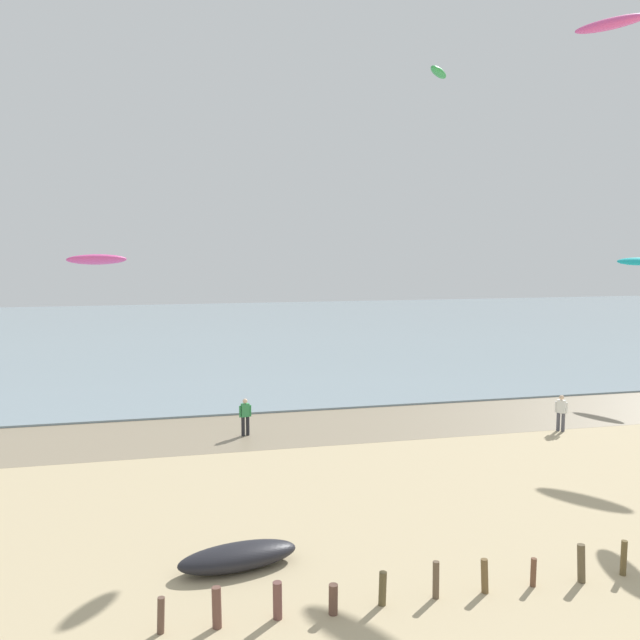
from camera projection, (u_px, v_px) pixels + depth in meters
wet_sand_strip at (233, 432)px, 30.69m from camera, size 120.00×6.25×0.01m
sea at (195, 332)px, 67.60m from camera, size 160.00×70.00×0.10m
groyne_mid at (578, 565)px, 16.85m from camera, size 20.92×0.35×1.03m
person_mid_beach at (561, 412)px, 30.74m from camera, size 0.43×0.43×1.71m
person_by_waterline at (245, 416)px, 30.02m from camera, size 0.56×0.27×1.71m
grounded_kite at (238, 557)px, 17.55m from camera, size 3.37×1.68×0.64m
kite_aloft_1 at (610, 24)px, 29.24m from camera, size 2.67×3.29×0.76m
kite_aloft_3 at (97, 259)px, 39.01m from camera, size 3.64×2.05×0.84m
kite_aloft_4 at (438, 72)px, 28.29m from camera, size 1.60×1.92×0.49m
kite_aloft_8 at (639, 261)px, 39.41m from camera, size 1.96×2.95×0.62m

